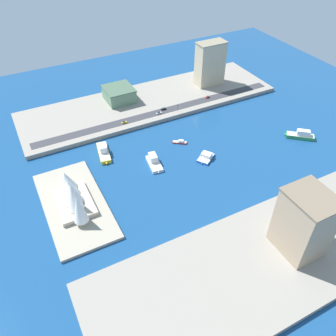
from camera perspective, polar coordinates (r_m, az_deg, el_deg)
ground_plane at (r=265.99m, az=5.69°, el=1.49°), size 440.00×440.00×0.00m
quay_west at (r=216.35m, az=19.28°, el=-12.33°), size 70.00×240.00×3.52m
quay_east at (r=333.78m, az=-2.98°, el=10.83°), size 70.00×240.00×3.52m
peninsula_point at (r=236.00m, az=-15.11°, el=-5.85°), size 80.07×38.02×2.00m
road_strip at (r=314.39m, az=-1.15°, el=9.25°), size 9.22×228.00×0.15m
ferry_white_commuter at (r=258.60m, az=-2.33°, el=1.05°), size 21.84×10.89×7.07m
ferry_green_doubledeck at (r=305.47m, az=20.97°, el=5.07°), size 19.61×21.69×7.44m
ferry_yellow_fast at (r=272.28m, az=-10.55°, el=2.66°), size 27.70×12.00×7.84m
tugboat_red at (r=280.40m, az=1.96°, el=4.28°), size 8.95×11.20×2.90m
catamaran_blue at (r=265.58m, az=6.26°, el=1.82°), size 15.79×17.14×4.52m
terminal_long_green at (r=332.59m, az=-8.04°, el=11.95°), size 26.85×25.89×12.50m
office_block_beige at (r=356.07m, az=6.93°, el=16.68°), size 15.05×28.33×42.04m
apartment_midrise_tan at (r=201.71m, az=21.42°, el=-8.39°), size 26.27×22.52×39.73m
taxi_yellow_cab at (r=300.29m, az=-7.23°, el=7.46°), size 2.05×4.44×1.59m
pickup_red at (r=337.60m, az=6.52°, el=11.50°), size 2.01×4.36×1.58m
suv_black at (r=316.78m, az=-0.74°, el=9.69°), size 2.18×4.81×1.61m
van_white at (r=310.95m, az=-1.51°, el=9.03°), size 2.05×4.77×1.51m
traffic_light_waterfront at (r=313.15m, az=1.62°, el=10.01°), size 0.36×0.36×6.50m
opera_landmark at (r=229.69m, az=-15.53°, el=-4.16°), size 45.46×22.47×23.22m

